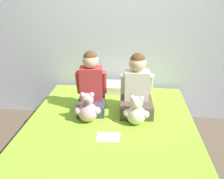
{
  "coord_description": "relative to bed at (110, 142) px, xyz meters",
  "views": [
    {
      "loc": [
        0.2,
        -2.04,
        1.68
      ],
      "look_at": [
        0.0,
        0.19,
        0.74
      ],
      "focal_mm": 38.0,
      "sensor_mm": 36.0,
      "label": 1
    }
  ],
  "objects": [
    {
      "name": "ground_plane",
      "position": [
        0.0,
        0.0,
        -0.23
      ],
      "size": [
        14.0,
        14.0,
        0.0
      ],
      "primitive_type": "plane",
      "color": "brown"
    },
    {
      "name": "child_on_right",
      "position": [
        0.25,
        0.27,
        0.49
      ],
      "size": [
        0.35,
        0.39,
        0.64
      ],
      "rotation": [
        0.0,
        0.0,
        0.04
      ],
      "color": "brown",
      "rests_on": "bed"
    },
    {
      "name": "child_on_left",
      "position": [
        -0.23,
        0.28,
        0.51
      ],
      "size": [
        0.34,
        0.39,
        0.66
      ],
      "rotation": [
        0.0,
        0.0,
        0.09
      ],
      "color": "#384251",
      "rests_on": "bed"
    },
    {
      "name": "pillow_at_headboard",
      "position": [
        0.0,
        0.79,
        0.29
      ],
      "size": [
        0.5,
        0.29,
        0.11
      ],
      "color": "beige",
      "rests_on": "bed"
    },
    {
      "name": "teddy_bear_held_by_right_child",
      "position": [
        0.25,
        0.01,
        0.36
      ],
      "size": [
        0.25,
        0.19,
        0.3
      ],
      "rotation": [
        0.0,
        0.0,
        -0.06
      ],
      "color": "silver",
      "rests_on": "bed"
    },
    {
      "name": "teddy_bear_held_by_left_child",
      "position": [
        -0.23,
        0.02,
        0.36
      ],
      "size": [
        0.26,
        0.2,
        0.31
      ],
      "rotation": [
        0.0,
        0.0,
        0.11
      ],
      "color": "#DBA3B2",
      "rests_on": "bed"
    },
    {
      "name": "bed",
      "position": [
        0.0,
        0.0,
        0.0
      ],
      "size": [
        1.69,
        1.93,
        0.46
      ],
      "color": "#2D2D33",
      "rests_on": "ground_plane"
    },
    {
      "name": "wall_behind_bed",
      "position": [
        0.0,
        1.07,
        1.02
      ],
      "size": [
        8.0,
        0.06,
        2.5
      ],
      "color": "silver",
      "rests_on": "ground_plane"
    },
    {
      "name": "sign_card",
      "position": [
        0.01,
        -0.25,
        0.24
      ],
      "size": [
        0.21,
        0.15,
        0.0
      ],
      "color": "white",
      "rests_on": "bed"
    }
  ]
}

